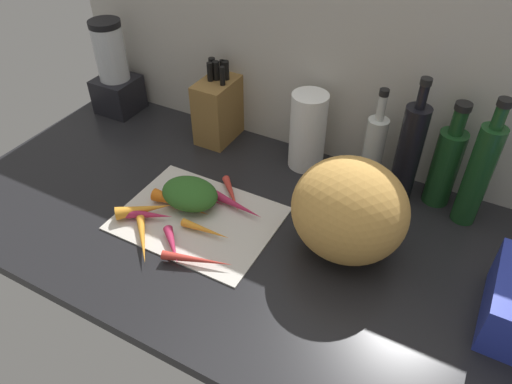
{
  "coord_description": "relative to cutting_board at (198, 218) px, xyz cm",
  "views": [
    {
      "loc": [
        37.18,
        -76.07,
        83.05
      ],
      "look_at": [
        -2.38,
        -3.01,
        13.71
      ],
      "focal_mm": 33.55,
      "sensor_mm": 36.0,
      "label": 1
    }
  ],
  "objects": [
    {
      "name": "carrot_9",
      "position": [
        1.01,
        -12.07,
        1.57
      ],
      "size": [
        10.11,
        9.66,
        2.35
      ],
      "primitive_type": "cone",
      "rotation": [
        0.0,
        1.57,
        -0.75
      ],
      "color": "#B2264C",
      "rests_on": "cutting_board"
    },
    {
      "name": "carrot_2",
      "position": [
        8.63,
        -13.07,
        1.5
      ],
      "size": [
        16.46,
        7.18,
        2.2
      ],
      "primitive_type": "cone",
      "rotation": [
        0.0,
        1.57,
        0.31
      ],
      "color": "red",
      "rests_on": "cutting_board"
    },
    {
      "name": "bottle_0",
      "position": [
        33.01,
        34.9,
        10.53
      ],
      "size": [
        5.44,
        5.44,
        28.52
      ],
      "color": "silver",
      "rests_on": "ground_plane"
    },
    {
      "name": "ground_plane",
      "position": [
        18.02,
        4.95,
        -1.9
      ],
      "size": [
        170.0,
        80.0,
        3.0
      ],
      "primitive_type": "cube",
      "color": "black"
    },
    {
      "name": "carrot_10",
      "position": [
        -3.94,
        6.31,
        1.65
      ],
      "size": [
        16.12,
        3.8,
        2.49
      ],
      "primitive_type": "cone",
      "rotation": [
        0.0,
        1.57,
        -0.08
      ],
      "color": "#B2264C",
      "rests_on": "cutting_board"
    },
    {
      "name": "carrot_1",
      "position": [
        -6.48,
        -13.78,
        1.44
      ],
      "size": [
        11.91,
        12.66,
        2.09
      ],
      "primitive_type": "cone",
      "rotation": [
        0.0,
        1.57,
        -0.83
      ],
      "color": "orange",
      "rests_on": "cutting_board"
    },
    {
      "name": "bottle_2",
      "position": [
        51.1,
        36.25,
        11.37
      ],
      "size": [
        6.94,
        6.94,
        28.9
      ],
      "color": "#19421E",
      "rests_on": "ground_plane"
    },
    {
      "name": "winter_squash",
      "position": [
        35.98,
        7.72,
        11.84
      ],
      "size": [
        26.24,
        23.84,
        24.48
      ],
      "primitive_type": "ellipsoid",
      "color": "gold",
      "rests_on": "ground_plane"
    },
    {
      "name": "carrot_3",
      "position": [
        -10.19,
        -6.46,
        1.75
      ],
      "size": [
        11.75,
        6.9,
        2.7
      ],
      "primitive_type": "cone",
      "rotation": [
        0.0,
        1.57,
        0.39
      ],
      "color": "#B2264C",
      "rests_on": "cutting_board"
    },
    {
      "name": "bottle_3",
      "position": [
        58.87,
        32.21,
        14.05
      ],
      "size": [
        5.98,
        5.98,
        33.98
      ],
      "color": "#19421E",
      "rests_on": "ground_plane"
    },
    {
      "name": "carrot_4",
      "position": [
        7.5,
        7.2,
        1.61
      ],
      "size": [
        15.25,
        4.44,
        2.41
      ],
      "primitive_type": "cone",
      "rotation": [
        0.0,
        1.57,
        -0.14
      ],
      "color": "#B2264C",
      "rests_on": "cutting_board"
    },
    {
      "name": "carrot_6",
      "position": [
        -7.03,
        0.78,
        2.11
      ],
      "size": [
        13.64,
        4.65,
        3.42
      ],
      "primitive_type": "cone",
      "rotation": [
        0.0,
        1.57,
        0.09
      ],
      "color": "orange",
      "rests_on": "cutting_board"
    },
    {
      "name": "carrot_0",
      "position": [
        3.6,
        10.69,
        1.43
      ],
      "size": [
        11.05,
        11.29,
        2.05
      ],
      "primitive_type": "cone",
      "rotation": [
        0.0,
        1.57,
        -0.8
      ],
      "color": "red",
      "rests_on": "cutting_board"
    },
    {
      "name": "knife_block",
      "position": [
        -15.15,
        35.64,
        9.63
      ],
      "size": [
        9.58,
        16.63,
        24.7
      ],
      "color": "olive",
      "rests_on": "ground_plane"
    },
    {
      "name": "carrot_greens_pile",
      "position": [
        -4.54,
        3.45,
        3.64
      ],
      "size": [
        15.3,
        11.77,
        6.47
      ],
      "primitive_type": "ellipsoid",
      "color": "#2D6023",
      "rests_on": "cutting_board"
    },
    {
      "name": "cutting_board",
      "position": [
        0.0,
        0.0,
        0.0
      ],
      "size": [
        39.03,
        29.68,
        0.8
      ],
      "primitive_type": "cube",
      "color": "beige",
      "rests_on": "ground_plane"
    },
    {
      "name": "bottle_1",
      "position": [
        42.16,
        32.93,
        13.78
      ],
      "size": [
        6.24,
        6.24,
        34.45
      ],
      "color": "black",
      "rests_on": "ground_plane"
    },
    {
      "name": "carrot_5",
      "position": [
        -12.42,
        -5.79,
        2.1
      ],
      "size": [
        12.51,
        11.77,
        3.4
      ],
      "primitive_type": "cone",
      "rotation": [
        0.0,
        1.57,
        0.73
      ],
      "color": "orange",
      "rests_on": "cutting_board"
    },
    {
      "name": "blender_appliance",
      "position": [
        -53.65,
        33.3,
        12.75
      ],
      "size": [
        12.94,
        12.94,
        30.54
      ],
      "color": "black",
      "rests_on": "ground_plane"
    },
    {
      "name": "carrot_8",
      "position": [
        -4.71,
        0.81,
        1.43
      ],
      "size": [
        14.36,
        2.32,
        2.05
      ],
      "primitive_type": "cone",
      "rotation": [
        0.0,
        1.57,
        0.02
      ],
      "color": "orange",
      "rests_on": "cutting_board"
    },
    {
      "name": "wall_back",
      "position": [
        18.02,
        43.45,
        29.6
      ],
      "size": [
        170.0,
        3.0,
        60.0
      ],
      "primitive_type": "cube",
      "color": "#BCB7AD",
      "rests_on": "ground_plane"
    },
    {
      "name": "carrot_7",
      "position": [
        4.94,
        -4.02,
        1.43
      ],
      "size": [
        13.03,
        2.74,
        2.07
      ],
      "primitive_type": "cone",
      "rotation": [
        0.0,
        1.57,
        0.05
      ],
      "color": "orange",
      "rests_on": "cutting_board"
    },
    {
      "name": "paper_towel_roll",
      "position": [
        14.34,
        34.45,
        10.86
      ],
      "size": [
        10.03,
        10.03,
        22.52
      ],
      "primitive_type": "cylinder",
      "color": "white",
      "rests_on": "ground_plane"
    }
  ]
}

